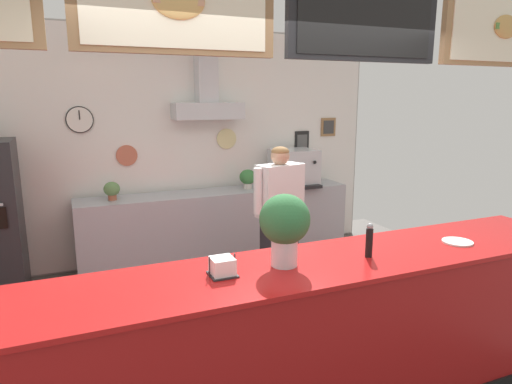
{
  "coord_description": "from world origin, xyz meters",
  "views": [
    {
      "loc": [
        -1.26,
        -2.81,
        2.04
      ],
      "look_at": [
        0.26,
        0.79,
        1.22
      ],
      "focal_mm": 31.68,
      "sensor_mm": 36.0,
      "label": 1
    }
  ],
  "objects_px": {
    "espresso_machine": "(294,168)",
    "potted_basil": "(248,178)",
    "condiment_plate": "(457,242)",
    "napkin_holder": "(222,267)",
    "shop_worker": "(279,221)",
    "pepper_grinder": "(369,240)",
    "basil_vase": "(285,225)",
    "potted_oregano": "(112,190)"
  },
  "relations": [
    {
      "from": "espresso_machine",
      "to": "basil_vase",
      "type": "relative_size",
      "value": 1.26
    },
    {
      "from": "potted_oregano",
      "to": "basil_vase",
      "type": "relative_size",
      "value": 0.47
    },
    {
      "from": "shop_worker",
      "to": "potted_basil",
      "type": "distance_m",
      "value": 1.33
    },
    {
      "from": "potted_oregano",
      "to": "condiment_plate",
      "type": "bearing_deg",
      "value": -55.26
    },
    {
      "from": "potted_basil",
      "to": "pepper_grinder",
      "type": "relative_size",
      "value": 1.1
    },
    {
      "from": "espresso_machine",
      "to": "basil_vase",
      "type": "bearing_deg",
      "value": -118.58
    },
    {
      "from": "potted_oregano",
      "to": "pepper_grinder",
      "type": "distance_m",
      "value": 3.22
    },
    {
      "from": "espresso_machine",
      "to": "pepper_grinder",
      "type": "height_order",
      "value": "espresso_machine"
    },
    {
      "from": "potted_oregano",
      "to": "basil_vase",
      "type": "height_order",
      "value": "basil_vase"
    },
    {
      "from": "potted_basil",
      "to": "pepper_grinder",
      "type": "xyz_separation_m",
      "value": [
        -0.35,
        -2.94,
        0.1
      ]
    },
    {
      "from": "espresso_machine",
      "to": "basil_vase",
      "type": "distance_m",
      "value": 3.24
    },
    {
      "from": "shop_worker",
      "to": "potted_basil",
      "type": "relative_size",
      "value": 6.44
    },
    {
      "from": "espresso_machine",
      "to": "basil_vase",
      "type": "xyz_separation_m",
      "value": [
        -1.55,
        -2.84,
        0.16
      ]
    },
    {
      "from": "potted_basil",
      "to": "napkin_holder",
      "type": "bearing_deg",
      "value": -114.47
    },
    {
      "from": "espresso_machine",
      "to": "potted_oregano",
      "type": "bearing_deg",
      "value": 179.37
    },
    {
      "from": "espresso_machine",
      "to": "pepper_grinder",
      "type": "relative_size",
      "value": 2.5
    },
    {
      "from": "pepper_grinder",
      "to": "potted_basil",
      "type": "bearing_deg",
      "value": 83.27
    },
    {
      "from": "shop_worker",
      "to": "espresso_machine",
      "type": "height_order",
      "value": "shop_worker"
    },
    {
      "from": "espresso_machine",
      "to": "potted_oregano",
      "type": "relative_size",
      "value": 2.68
    },
    {
      "from": "potted_oregano",
      "to": "basil_vase",
      "type": "xyz_separation_m",
      "value": [
        0.73,
        -2.86,
        0.27
      ]
    },
    {
      "from": "espresso_machine",
      "to": "pepper_grinder",
      "type": "distance_m",
      "value": 3.08
    },
    {
      "from": "shop_worker",
      "to": "espresso_machine",
      "type": "distance_m",
      "value": 1.55
    },
    {
      "from": "condiment_plate",
      "to": "basil_vase",
      "type": "bearing_deg",
      "value": 176.3
    },
    {
      "from": "espresso_machine",
      "to": "condiment_plate",
      "type": "distance_m",
      "value": 2.94
    },
    {
      "from": "shop_worker",
      "to": "napkin_holder",
      "type": "height_order",
      "value": "shop_worker"
    },
    {
      "from": "napkin_holder",
      "to": "espresso_machine",
      "type": "bearing_deg",
      "value": 55.66
    },
    {
      "from": "espresso_machine",
      "to": "potted_basil",
      "type": "relative_size",
      "value": 2.27
    },
    {
      "from": "pepper_grinder",
      "to": "condiment_plate",
      "type": "height_order",
      "value": "pepper_grinder"
    },
    {
      "from": "shop_worker",
      "to": "basil_vase",
      "type": "height_order",
      "value": "shop_worker"
    },
    {
      "from": "espresso_machine",
      "to": "potted_basil",
      "type": "height_order",
      "value": "espresso_machine"
    },
    {
      "from": "potted_basil",
      "to": "potted_oregano",
      "type": "bearing_deg",
      "value": -179.94
    },
    {
      "from": "espresso_machine",
      "to": "condiment_plate",
      "type": "relative_size",
      "value": 2.69
    },
    {
      "from": "napkin_holder",
      "to": "basil_vase",
      "type": "xyz_separation_m",
      "value": [
        0.4,
        0.0,
        0.2
      ]
    },
    {
      "from": "condiment_plate",
      "to": "napkin_holder",
      "type": "bearing_deg",
      "value": 177.32
    },
    {
      "from": "potted_oregano",
      "to": "potted_basil",
      "type": "relative_size",
      "value": 0.85
    },
    {
      "from": "shop_worker",
      "to": "espresso_machine",
      "type": "relative_size",
      "value": 2.83
    },
    {
      "from": "espresso_machine",
      "to": "potted_basil",
      "type": "distance_m",
      "value": 0.64
    },
    {
      "from": "espresso_machine",
      "to": "potted_basil",
      "type": "xyz_separation_m",
      "value": [
        -0.64,
        0.03,
        -0.09
      ]
    },
    {
      "from": "potted_basil",
      "to": "pepper_grinder",
      "type": "distance_m",
      "value": 2.97
    },
    {
      "from": "shop_worker",
      "to": "espresso_machine",
      "type": "bearing_deg",
      "value": -135.37
    },
    {
      "from": "shop_worker",
      "to": "condiment_plate",
      "type": "relative_size",
      "value": 7.62
    },
    {
      "from": "shop_worker",
      "to": "napkin_holder",
      "type": "relative_size",
      "value": 9.87
    }
  ]
}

